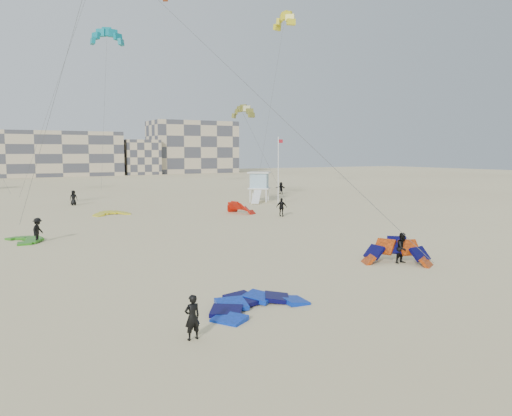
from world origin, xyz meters
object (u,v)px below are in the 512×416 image
kitesurfer_main (192,317)px  kite_ground_orange (397,264)px  lifeguard_tower_near (259,187)px  kite_ground_blue (256,309)px

kitesurfer_main → kite_ground_orange: bearing=-165.7°
kite_ground_orange → kitesurfer_main: size_ratio=2.38×
kite_ground_orange → kitesurfer_main: 15.68m
kite_ground_orange → lifeguard_tower_near: (10.85, 35.68, 1.92)m
kite_ground_blue → kitesurfer_main: size_ratio=2.71×
kitesurfer_main → lifeguard_tower_near: lifeguard_tower_near is taller
kite_ground_blue → kitesurfer_main: (-3.57, -1.93, 0.79)m
kite_ground_blue → kite_ground_orange: (11.16, 3.40, 0.00)m
kite_ground_blue → kite_ground_orange: bearing=3.8°
kite_ground_orange → lifeguard_tower_near: lifeguard_tower_near is taller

